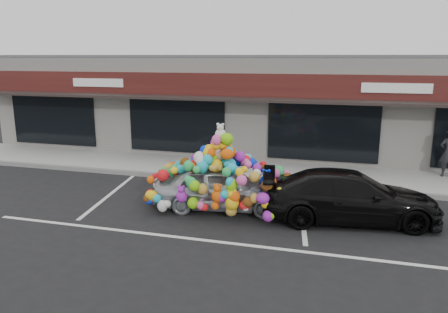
# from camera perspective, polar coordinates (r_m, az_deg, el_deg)

# --- Properties ---
(ground) EXTENTS (90.00, 90.00, 0.00)m
(ground) POSITION_cam_1_polar(r_m,az_deg,el_deg) (12.81, -2.60, -6.49)
(ground) COLOR black
(ground) RESTS_ON ground
(shop_building) EXTENTS (24.00, 7.20, 4.31)m
(shop_building) POSITION_cam_1_polar(r_m,az_deg,el_deg) (20.37, 4.81, 7.03)
(shop_building) COLOR silver
(shop_building) RESTS_ON ground
(sidewalk) EXTENTS (26.00, 3.00, 0.15)m
(sidewalk) POSITION_cam_1_polar(r_m,az_deg,el_deg) (16.46, 1.74, -1.76)
(sidewalk) COLOR #999A94
(sidewalk) RESTS_ON ground
(kerb) EXTENTS (26.00, 0.18, 0.16)m
(kerb) POSITION_cam_1_polar(r_m,az_deg,el_deg) (15.06, 0.36, -3.16)
(kerb) COLOR slate
(kerb) RESTS_ON ground
(parking_stripe_left) EXTENTS (0.73, 4.37, 0.01)m
(parking_stripe_left) POSITION_cam_1_polar(r_m,az_deg,el_deg) (14.25, -14.71, -4.85)
(parking_stripe_left) COLOR silver
(parking_stripe_left) RESTS_ON ground
(parking_stripe_mid) EXTENTS (0.73, 4.37, 0.01)m
(parking_stripe_mid) POSITION_cam_1_polar(r_m,az_deg,el_deg) (12.46, 10.13, -7.24)
(parking_stripe_mid) COLOR silver
(parking_stripe_mid) RESTS_ON ground
(lane_line) EXTENTS (14.00, 0.12, 0.01)m
(lane_line) POSITION_cam_1_polar(r_m,az_deg,el_deg) (10.26, 4.16, -11.60)
(lane_line) COLOR silver
(lane_line) RESTS_ON ground
(toy_car) EXTENTS (2.76, 4.25, 2.35)m
(toy_car) POSITION_cam_1_polar(r_m,az_deg,el_deg) (12.37, -0.33, -3.30)
(toy_car) COLOR gray
(toy_car) RESTS_ON ground
(black_sedan) EXTENTS (2.53, 4.81, 1.33)m
(black_sedan) POSITION_cam_1_polar(r_m,az_deg,el_deg) (11.98, 16.16, -5.05)
(black_sedan) COLOR black
(black_sedan) RESTS_ON ground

